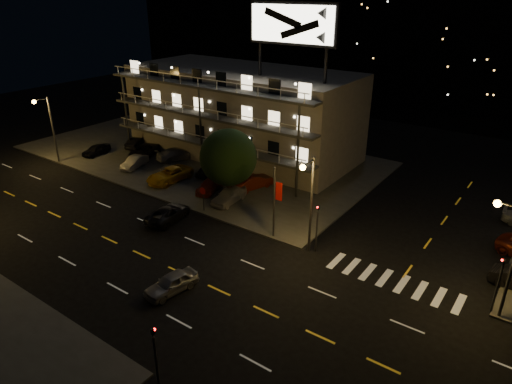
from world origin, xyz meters
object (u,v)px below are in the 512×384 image
Objects in this scene: lot_car_2 at (170,175)px; lot_car_4 at (229,195)px; road_car_west at (168,213)px; road_car_east at (171,283)px; lot_car_7 at (177,154)px; tree at (228,159)px.

lot_car_4 is at bearing 0.39° from lot_car_2.
lot_car_2 is 8.84m from road_car_west.
lot_car_4 is 0.92× the size of road_car_west.
road_car_east is 0.83× the size of road_car_west.
lot_car_7 is 26.37m from road_car_east.
lot_car_4 is 14.46m from road_car_east.
lot_car_7 is 1.05× the size of road_car_west.
tree is 1.82× the size of road_car_east.
road_car_east is (18.21, -19.07, -0.20)m from lot_car_7.
road_car_west is at bearing 152.89° from lot_car_7.
tree is at bearing 3.78° from lot_car_2.
lot_car_2 is 1.07× the size of lot_car_7.
road_car_west is at bearing 145.77° from road_car_east.
lot_car_2 is at bearing -52.02° from road_car_west.
lot_car_4 reaches higher than road_car_east.
tree reaches higher than lot_car_4.
tree is 7.67m from road_car_west.
lot_car_7 is (-4.15, 5.33, -0.02)m from lot_car_2.
road_car_west is (6.19, -6.30, -0.23)m from lot_car_2.
lot_car_7 is at bearing 142.84° from road_car_east.
road_car_west is (-7.87, 7.44, -0.01)m from road_car_east.
tree is 13.78m from lot_car_7.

